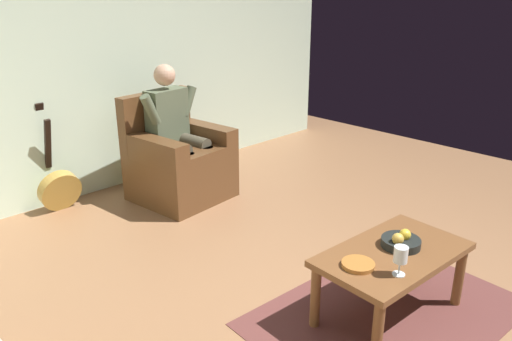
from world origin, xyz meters
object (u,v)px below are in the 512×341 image
guitar (59,187)px  decorative_dish (358,265)px  person_seated (176,128)px  coffee_table (392,262)px  fruit_bowl (401,241)px  wine_glass_near (401,256)px  armchair (178,162)px

guitar → decorative_dish: bearing=98.9°
person_seated → coffee_table: size_ratio=1.28×
fruit_bowl → decorative_dish: (0.37, -0.05, -0.02)m
guitar → decorative_dish: guitar is taller
guitar → wine_glass_near: bearing=99.8°
coffee_table → wine_glass_near: bearing=36.8°
armchair → person_seated: person_seated is taller
person_seated → fruit_bowl: size_ratio=5.34×
guitar → decorative_dish: 2.91m
person_seated → coffee_table: person_seated is taller
guitar → wine_glass_near: (-0.53, 3.07, 0.33)m
armchair → decorative_dish: (0.49, 2.35, 0.11)m
armchair → guitar: (0.94, -0.51, -0.13)m
armchair → fruit_bowl: bearing=81.4°
armchair → wine_glass_near: size_ratio=5.78×
guitar → coffee_table: bearing=104.2°
armchair → fruit_bowl: (0.12, 2.40, 0.13)m
person_seated → wine_glass_near: person_seated is taller
armchair → guitar: size_ratio=1.02×
wine_glass_near → armchair: bearing=-99.1°
coffee_table → decorative_dish: bearing=-10.0°
fruit_bowl → armchair: bearing=-92.9°
armchair → decorative_dish: size_ratio=5.26×
wine_glass_near → decorative_dish: wine_glass_near is taller
coffee_table → guitar: size_ratio=1.01×
decorative_dish → coffee_table: bearing=170.0°
coffee_table → guitar: 3.01m
armchair → person_seated: size_ratio=0.78×
fruit_bowl → person_seated: bearing=-92.9°
person_seated → guitar: (0.94, -0.51, -0.46)m
wine_glass_near → fruit_bowl: bearing=-151.6°
armchair → decorative_dish: armchair is taller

